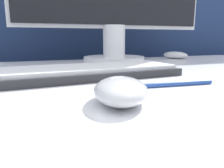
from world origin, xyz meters
TOP-DOWN VIEW (x-y plane):
  - partition_panel at (0.00, 0.58)m, footprint 5.00×0.03m
  - computer_mouse_near at (0.07, -0.16)m, footprint 0.10×0.13m
  - keyboard at (0.08, 0.05)m, footprint 0.41×0.17m
  - computer_mouse_far at (0.52, 0.35)m, footprint 0.11×0.12m
  - pen at (0.20, -0.10)m, footprint 0.15×0.02m

SIDE VIEW (x-z plane):
  - partition_panel at x=0.00m, z-range 0.00..1.32m
  - pen at x=0.20m, z-range 0.71..0.72m
  - keyboard at x=0.08m, z-range 0.71..0.73m
  - computer_mouse_far at x=0.52m, z-range 0.71..0.74m
  - computer_mouse_near at x=0.07m, z-range 0.71..0.74m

